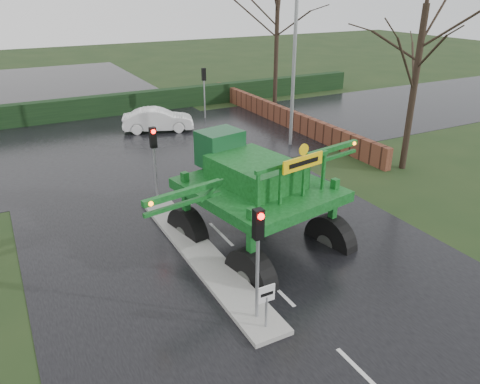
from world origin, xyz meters
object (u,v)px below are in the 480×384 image
traffic_signal_near (258,242)px  traffic_signal_mid (154,150)px  white_sedan (159,131)px  traffic_signal_far (204,82)px  keep_left_sign (266,300)px  crop_sprayer (246,206)px  street_light_right (290,40)px

traffic_signal_near → traffic_signal_mid: 8.50m
traffic_signal_mid → white_sedan: traffic_signal_mid is taller
traffic_signal_mid → traffic_signal_far: (7.80, 12.52, 0.00)m
keep_left_sign → traffic_signal_near: 1.61m
traffic_signal_near → traffic_signal_far: 22.42m
traffic_signal_near → white_sedan: traffic_signal_near is taller
crop_sprayer → white_sedan: (2.95, 17.30, -2.52)m
traffic_signal_near → street_light_right: 16.46m
white_sedan → street_light_right: bearing=-119.5°
traffic_signal_far → street_light_right: 8.86m
keep_left_sign → white_sedan: size_ratio=0.30×
crop_sprayer → white_sedan: 17.73m
street_light_right → traffic_signal_mid: bearing=-154.6°
traffic_signal_mid → traffic_signal_far: 14.75m
traffic_signal_far → white_sedan: size_ratio=0.78×
street_light_right → white_sedan: size_ratio=2.22×
traffic_signal_near → traffic_signal_mid: (0.00, 8.50, 0.00)m
street_light_right → traffic_signal_far: bearing=101.9°
traffic_signal_mid → white_sedan: 11.86m
keep_left_sign → traffic_signal_mid: size_ratio=0.38×
traffic_signal_near → crop_sprayer: (0.83, 2.14, -0.07)m
traffic_signal_far → white_sedan: (-4.02, -1.58, -2.59)m
traffic_signal_near → crop_sprayer: bearing=68.9°
traffic_signal_mid → crop_sprayer: 6.41m
traffic_signal_far → crop_sprayer: (-6.97, -18.87, -0.07)m
street_light_right → crop_sprayer: 14.32m
traffic_signal_near → street_light_right: bearing=53.9°
crop_sprayer → traffic_signal_far: bearing=59.4°
keep_left_sign → street_light_right: size_ratio=0.14×
traffic_signal_far → crop_sprayer: crop_sprayer is taller
traffic_signal_far → traffic_signal_mid: bearing=58.1°
traffic_signal_mid → street_light_right: street_light_right is taller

